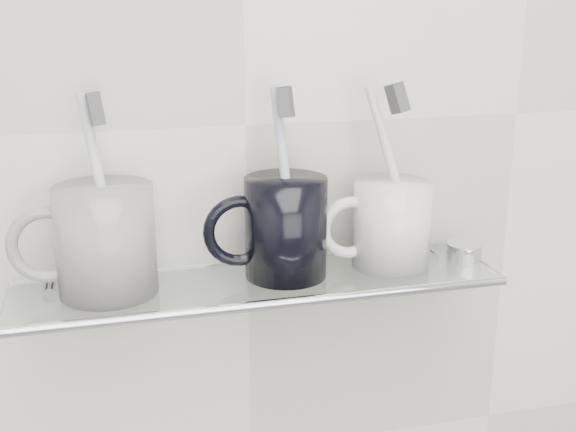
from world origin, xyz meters
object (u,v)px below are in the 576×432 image
object	(u,v)px
mug_center	(286,227)
shelf_glass	(260,283)
mug_left	(106,240)
mug_right	(392,224)

from	to	relation	value
mug_center	shelf_glass	bearing A→B (deg)	-150.79
shelf_glass	mug_left	size ratio (longest dim) A/B	4.65
mug_right	shelf_glass	bearing A→B (deg)	-173.81
shelf_glass	mug_center	world-z (taller)	mug_center
shelf_glass	mug_center	size ratio (longest dim) A/B	4.77
shelf_glass	mug_left	bearing A→B (deg)	178.10
shelf_glass	mug_left	xyz separation A→B (m)	(-0.15, 0.00, 0.06)
mug_right	mug_left	bearing A→B (deg)	-175.77
shelf_glass	mug_right	distance (m)	0.15
mug_center	mug_right	size ratio (longest dim) A/B	1.12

